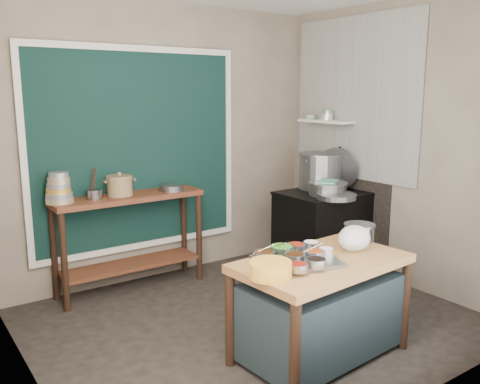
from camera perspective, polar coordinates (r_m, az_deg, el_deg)
floor at (r=4.48m, az=1.49°, el=-14.37°), size 3.50×3.00×0.02m
back_wall at (r=5.35m, az=-8.17°, el=5.49°), size 3.50×0.02×2.80m
left_wall at (r=3.34m, az=-23.38°, el=1.28°), size 0.02×3.00×2.80m
right_wall at (r=5.31m, az=17.06°, el=5.07°), size 0.02×3.00×2.80m
curtain_panel at (r=5.17m, az=-11.42°, el=4.63°), size 2.10×0.02×1.90m
curtain_frame at (r=5.16m, az=-11.37°, el=4.62°), size 2.22×0.03×2.02m
tile_panel at (r=5.62m, az=12.68°, el=10.20°), size 0.02×1.70×1.70m
soot_patch at (r=5.82m, az=11.50°, el=-1.15°), size 0.01×1.30×1.30m
wall_shelf at (r=5.76m, az=9.64°, el=7.84°), size 0.22×0.70×0.03m
prep_table at (r=3.83m, az=9.02°, el=-12.79°), size 1.30×0.81×0.75m
back_counter at (r=5.10m, az=-12.23°, el=-5.56°), size 1.45×0.40×0.95m
stove_block at (r=5.55m, az=9.36°, el=-4.61°), size 0.90×0.68×0.85m
stove_top at (r=5.44m, az=9.51°, el=-0.15°), size 0.92×0.69×0.03m
condiment_tray at (r=3.59m, az=6.43°, el=-7.74°), size 0.67×0.56×0.03m
condiment_bowls at (r=3.57m, az=6.05°, el=-7.09°), size 0.61×0.47×0.07m
yellow_basin at (r=3.30m, az=3.43°, el=-8.67°), size 0.28×0.28×0.11m
saucepan at (r=4.17m, az=13.23°, el=-4.43°), size 0.33×0.33×0.14m
plastic_bag_a at (r=3.90m, az=12.71°, el=-5.07°), size 0.26×0.22×0.19m
plastic_bag_b at (r=3.98m, az=12.35°, el=-5.11°), size 0.22×0.19×0.15m
bowl_stack at (r=4.77m, az=-19.64°, el=0.26°), size 0.25×0.25×0.28m
utensil_cup at (r=4.86m, az=-16.08°, el=-0.25°), size 0.18×0.18×0.09m
ceramic_crock at (r=4.95m, az=-13.35°, el=0.59°), size 0.29×0.29×0.17m
wide_bowl at (r=5.11m, az=-7.67°, el=0.47°), size 0.25×0.25×0.06m
stock_pot at (r=5.59m, az=9.01°, el=2.34°), size 0.53×0.53×0.39m
pot_lid at (r=5.59m, az=10.92°, el=2.63°), size 0.26×0.48×0.46m
steamer at (r=5.28m, az=9.82°, el=0.38°), size 0.49×0.49×0.13m
green_cloth at (r=5.26m, az=9.85°, el=1.19°), size 0.29×0.28×0.02m
shallow_pan at (r=5.11m, az=10.76°, el=-0.47°), size 0.39×0.39×0.05m
shelf_bowl_stack at (r=5.75m, az=9.76°, el=8.47°), size 0.13×0.13×0.11m
shelf_bowl_green at (r=5.94m, az=7.92°, el=8.35°), size 0.13×0.13×0.04m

